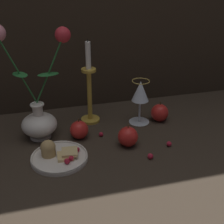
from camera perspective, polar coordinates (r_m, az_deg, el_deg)
ground_plane at (r=1.08m, az=-2.30°, el=-5.46°), size 2.40×2.40×0.00m
vase at (r=1.09m, az=-13.55°, el=0.72°), size 0.25×0.12×0.39m
plate_with_pastries at (r=1.00m, az=-9.89°, el=-7.77°), size 0.18×0.18×0.06m
wine_glass at (r=1.16m, az=5.20°, el=3.43°), size 0.08×0.08×0.17m
candlestick at (r=1.16m, az=-4.14°, el=3.74°), size 0.07×0.07×0.32m
apple_beside_vase at (r=1.09m, az=-6.03°, el=-3.26°), size 0.06×0.06×0.08m
apple_near_glass at (r=1.05m, az=2.93°, el=-4.51°), size 0.07×0.07×0.08m
apple_at_table_edge at (r=1.22m, az=8.70°, el=-0.12°), size 0.07×0.07×0.08m
berry_near_plate at (r=1.11m, az=-2.01°, el=-4.11°), size 0.02×0.02×0.02m
berry_front_center at (r=1.07m, az=10.40°, el=-5.76°), size 0.02×0.02×0.02m
berry_by_glass_stem at (r=1.00m, az=7.04°, el=-8.03°), size 0.02×0.02×0.02m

